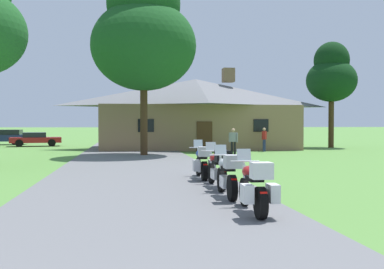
{
  "coord_description": "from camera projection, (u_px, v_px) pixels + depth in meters",
  "views": [
    {
      "loc": [
        -0.41,
        -1.56,
        1.92
      ],
      "look_at": [
        2.22,
        16.21,
        1.5
      ],
      "focal_mm": 41.99,
      "sensor_mm": 36.0,
      "label": 1
    }
  ],
  "objects": [
    {
      "name": "bystander_red_shirt_near_lodge",
      "position": [
        264.0,
        138.0,
        31.21
      ],
      "size": [
        0.4,
        0.44,
        1.67
      ],
      "rotation": [
        0.0,
        0.0,
        0.87
      ],
      "color": "navy",
      "rests_on": "ground"
    },
    {
      "name": "tree_right_of_lodge",
      "position": [
        331.0,
        75.0,
        36.52
      ],
      "size": [
        4.06,
        4.06,
        8.61
      ],
      "color": "#422D19",
      "rests_on": "ground"
    },
    {
      "name": "bystander_gray_shirt_beside_signpost",
      "position": [
        233.0,
        141.0,
        26.82
      ],
      "size": [
        0.5,
        0.36,
        1.67
      ],
      "rotation": [
        0.0,
        0.0,
        5.8
      ],
      "color": "black",
      "rests_on": "ground"
    },
    {
      "name": "motorcycle_silver_second_in_row",
      "position": [
        227.0,
        175.0,
        11.37
      ],
      "size": [
        0.66,
        2.08,
        1.3
      ],
      "rotation": [
        0.0,
        0.0,
        -0.02
      ],
      "color": "black",
      "rests_on": "asphalt_driveway"
    },
    {
      "name": "motorcycle_red_nearest_to_camera",
      "position": [
        255.0,
        188.0,
        9.22
      ],
      "size": [
        0.75,
        2.08,
        1.3
      ],
      "rotation": [
        0.0,
        0.0,
        -0.04
      ],
      "color": "black",
      "rests_on": "asphalt_driveway"
    },
    {
      "name": "stone_lodge",
      "position": [
        196.0,
        113.0,
        35.35
      ],
      "size": [
        15.48,
        8.46,
        6.36
      ],
      "color": "#896B4C",
      "rests_on": "ground"
    },
    {
      "name": "asphalt_driveway",
      "position": [
        135.0,
        168.0,
        19.45
      ],
      "size": [
        6.4,
        80.0,
        0.06
      ],
      "primitive_type": "cube",
      "color": "slate",
      "rests_on": "ground"
    },
    {
      "name": "parked_red_sedan_far_left",
      "position": [
        35.0,
        139.0,
        38.67
      ],
      "size": [
        4.47,
        2.58,
        1.2
      ],
      "rotation": [
        0.0,
        0.0,
        1.76
      ],
      "color": "maroon",
      "rests_on": "ground"
    },
    {
      "name": "ground_plane",
      "position": [
        135.0,
        164.0,
        21.43
      ],
      "size": [
        500.0,
        500.0,
        0.0
      ],
      "primitive_type": "plane",
      "color": "#56893D"
    },
    {
      "name": "motorcycle_blue_farthest_in_row",
      "position": [
        202.0,
        163.0,
        15.17
      ],
      "size": [
        0.73,
        2.08,
        1.3
      ],
      "rotation": [
        0.0,
        0.0,
        -0.02
      ],
      "color": "black",
      "rests_on": "asphalt_driveway"
    },
    {
      "name": "motorcycle_red_third_in_row",
      "position": [
        218.0,
        168.0,
        13.17
      ],
      "size": [
        0.66,
        2.08,
        1.3
      ],
      "rotation": [
        0.0,
        0.0,
        0.02
      ],
      "color": "black",
      "rests_on": "asphalt_driveway"
    },
    {
      "name": "parked_navy_suv_far_left",
      "position": [
        2.0,
        136.0,
        41.66
      ],
      "size": [
        4.62,
        1.94,
        1.4
      ],
      "rotation": [
        0.0,
        0.0,
        1.58
      ],
      "color": "navy",
      "rests_on": "ground"
    },
    {
      "name": "tree_by_lodge_front",
      "position": [
        144.0,
        33.0,
        26.89
      ],
      "size": [
        6.31,
        6.31,
        11.51
      ],
      "color": "#422D19",
      "rests_on": "ground"
    }
  ]
}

